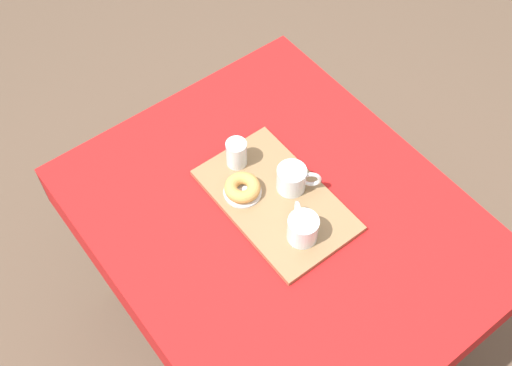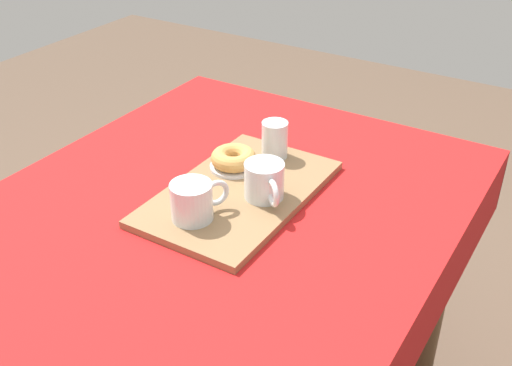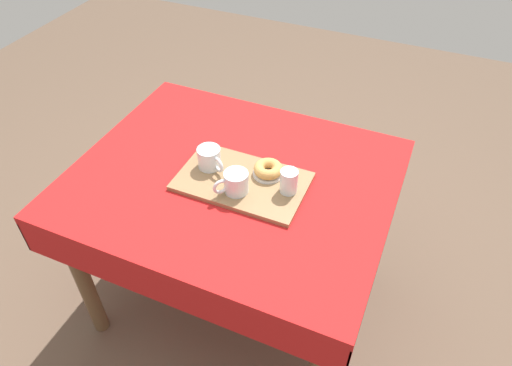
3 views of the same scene
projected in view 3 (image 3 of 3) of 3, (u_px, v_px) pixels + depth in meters
ground_plane at (238, 295)px, 2.25m from camera, size 6.00×6.00×0.00m
dining_table at (233, 197)px, 1.81m from camera, size 1.18×0.97×0.76m
serving_tray at (242, 181)px, 1.70m from camera, size 0.47×0.28×0.02m
tea_mug_left at (236, 183)px, 1.63m from camera, size 0.10×0.11×0.08m
tea_mug_right at (210, 158)px, 1.73m from camera, size 0.12×0.09×0.08m
water_glass_near at (289, 182)px, 1.63m from camera, size 0.06×0.06×0.09m
donut_plate_left at (268, 174)px, 1.72m from camera, size 0.11×0.11×0.01m
sugar_donut_left at (268, 169)px, 1.70m from camera, size 0.11×0.11×0.04m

